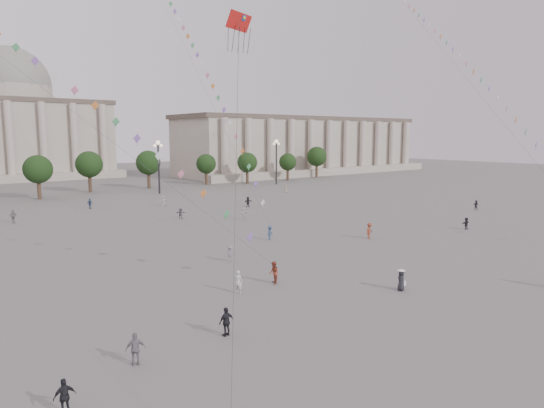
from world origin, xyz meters
TOP-DOWN VIEW (x-y plane):
  - ground at (0.00, 0.00)m, footprint 360.00×360.00m
  - hall_east at (75.00, 93.89)m, footprint 84.00×26.22m
  - hall_central at (0.00, 129.22)m, footprint 48.30×34.30m
  - tree_row at (0.00, 78.00)m, footprint 137.12×5.12m
  - lamp_post_mid_east at (15.00, 70.00)m, footprint 2.00×0.90m
  - lamp_post_far_east at (45.00, 70.00)m, footprint 2.00×0.90m
  - person_crowd_0 at (-2.54, 58.04)m, footprint 1.05×0.65m
  - person_crowd_3 at (29.21, 11.80)m, footprint 1.39×0.46m
  - person_crowd_4 at (8.16, 53.59)m, footprint 1.66×1.24m
  - person_crowd_6 at (-2.66, 16.80)m, footprint 1.10×0.82m
  - person_crowd_7 at (11.37, 34.94)m, footprint 1.57×0.60m
  - person_crowd_8 at (15.37, 15.53)m, footprint 1.31×0.92m
  - person_crowd_9 at (18.58, 44.12)m, footprint 1.63×0.66m
  - person_crowd_12 at (4.63, 40.78)m, footprint 1.30×1.32m
  - person_crowd_13 at (-7.12, 8.79)m, footprint 0.71×0.76m
  - person_crowd_15 at (45.04, 19.47)m, footprint 0.78×0.89m
  - person_crowd_16 at (-14.70, 51.37)m, footprint 1.14×0.85m
  - person_crowd_20 at (36.14, 55.63)m, footprint 0.86×0.72m
  - tourist_1 at (-21.75, 0.09)m, footprint 0.94×0.41m
  - tourist_3 at (-17.65, 2.51)m, footprint 1.09×0.70m
  - tourist_4 at (-12.01, 2.75)m, footprint 1.04×0.50m
  - kite_flyer_0 at (-3.62, 8.94)m, footprint 1.00×1.09m
  - kite_flyer_1 at (6.05, 21.95)m, footprint 1.20×1.01m
  - hat_person at (2.97, 1.71)m, footprint 0.96×0.89m
  - dragon_kite at (-8.74, 6.01)m, footprint 5.75×7.06m
  - kite_train_mid at (7.96, 44.17)m, footprint 4.32×41.71m
  - kite_train_east at (40.78, 20.43)m, footprint 23.64×43.49m

SIDE VIEW (x-z plane):
  - ground at x=0.00m, z-range 0.00..0.00m
  - person_crowd_3 at x=29.21m, z-range 0.00..1.50m
  - person_crowd_20 at x=36.14m, z-range 0.00..1.50m
  - person_crowd_12 at x=4.63m, z-range 0.00..1.52m
  - person_crowd_6 at x=-2.66m, z-range 0.00..1.52m
  - person_crowd_15 at x=45.04m, z-range 0.00..1.56m
  - tourist_1 at x=-21.75m, z-range 0.00..1.59m
  - kite_flyer_1 at x=6.05m, z-range 0.00..1.61m
  - person_crowd_7 at x=11.37m, z-range 0.00..1.66m
  - person_crowd_0 at x=-2.54m, z-range 0.00..1.67m
  - person_crowd_9 at x=18.58m, z-range 0.00..1.71m
  - tourist_3 at x=-17.65m, z-range 0.00..1.72m
  - tourist_4 at x=-12.01m, z-range 0.00..1.73m
  - hat_person at x=2.97m, z-range 0.02..1.71m
  - person_crowd_4 at x=8.16m, z-range 0.00..1.74m
  - person_crowd_13 at x=-7.12m, z-range 0.00..1.75m
  - person_crowd_16 at x=-14.70m, z-range 0.00..1.80m
  - kite_flyer_0 at x=-3.62m, z-range 0.00..1.80m
  - person_crowd_8 at x=15.37m, z-range 0.00..1.84m
  - tree_row at x=0.00m, z-range 1.39..9.39m
  - lamp_post_mid_east at x=15.00m, z-range 2.03..12.68m
  - lamp_post_far_east at x=45.00m, z-range 2.03..12.68m
  - hall_east at x=75.00m, z-range -0.17..17.03m
  - hall_central at x=0.00m, z-range -3.52..31.98m
  - dragon_kite at x=-8.74m, z-range 6.22..29.60m
  - kite_train_east at x=40.78m, z-range -9.40..53.52m
  - kite_train_mid at x=7.96m, z-range -5.04..56.19m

